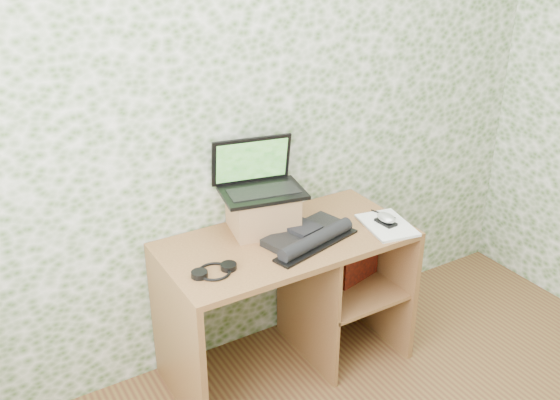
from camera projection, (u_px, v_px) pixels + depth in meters
wall_back at (253, 109)px, 2.95m from camera, size 3.50×0.00×3.50m
desk at (297, 279)px, 3.12m from camera, size 1.20×0.60×0.75m
riser at (263, 212)px, 3.00m from camera, size 0.35×0.31×0.18m
laptop at (258, 179)px, 2.96m from camera, size 0.43×0.34×0.26m
keyboard at (309, 236)px, 2.92m from camera, size 0.49×0.35×0.07m
headphones at (214, 271)px, 2.67m from camera, size 0.21×0.15×0.03m
notepad at (387, 225)px, 3.05m from camera, size 0.26×0.33×0.01m
mouse at (386, 220)px, 3.05m from camera, size 0.08×0.12×0.04m
pen at (383, 214)px, 3.14m from camera, size 0.05×0.13×0.01m
red_box at (357, 252)px, 3.23m from camera, size 0.28×0.15×0.32m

